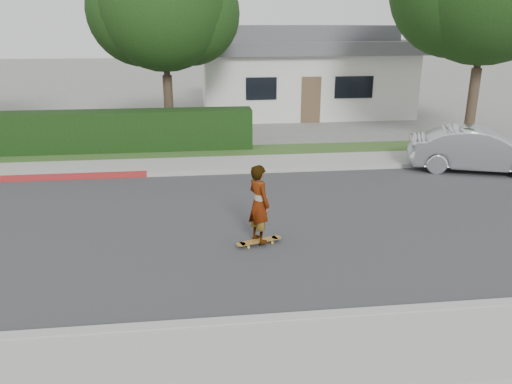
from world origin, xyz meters
TOP-DOWN VIEW (x-y plane):
  - ground at (0.00, 0.00)m, footprint 120.00×120.00m
  - road at (0.00, 0.00)m, footprint 60.00×8.00m
  - curb_near at (0.00, -4.10)m, footprint 60.00×0.20m
  - sidewalk_near at (0.00, -5.00)m, footprint 60.00×1.60m
  - curb_far at (0.00, 4.10)m, footprint 60.00×0.20m
  - sidewalk_far at (0.00, 5.00)m, footprint 60.00×1.60m
  - planting_strip at (0.00, 6.60)m, footprint 60.00×1.60m
  - hedge at (-3.00, 7.20)m, footprint 15.00×1.00m
  - tree_center at (1.49, 9.19)m, footprint 5.66×4.84m
  - house at (8.00, 16.00)m, footprint 10.60×8.60m
  - skateboard at (3.73, -1.18)m, footprint 1.03×0.49m
  - skateboarder at (3.73, -1.18)m, footprint 0.62×0.71m
  - car_silver at (11.16, 3.50)m, footprint 4.37×2.70m

SIDE VIEW (x-z plane):
  - ground at x=0.00m, z-range 0.00..0.00m
  - road at x=0.00m, z-range 0.00..0.01m
  - planting_strip at x=0.00m, z-range 0.00..0.10m
  - sidewalk_near at x=0.00m, z-range 0.00..0.12m
  - sidewalk_far at x=0.00m, z-range 0.00..0.12m
  - curb_near at x=0.00m, z-range 0.00..0.15m
  - curb_far at x=0.00m, z-range 0.00..0.15m
  - skateboard at x=3.73m, z-range 0.04..0.14m
  - car_silver at x=11.16m, z-range 0.00..1.36m
  - hedge at x=-3.00m, z-range 0.00..1.50m
  - skateboarder at x=3.73m, z-range 0.10..1.73m
  - house at x=8.00m, z-range -0.05..4.25m
  - tree_center at x=1.49m, z-range 1.18..8.62m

